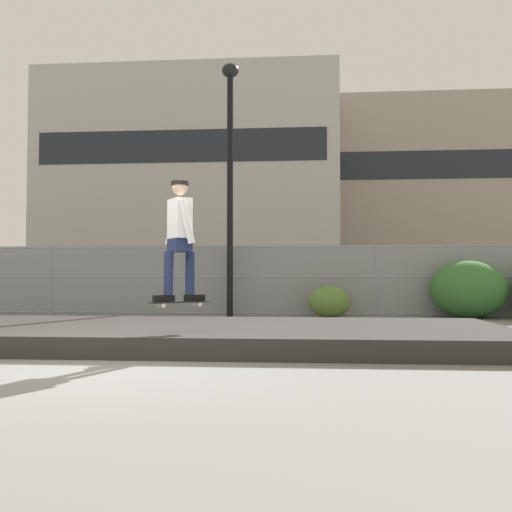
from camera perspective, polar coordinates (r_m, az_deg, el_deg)
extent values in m
plane|color=slate|center=(6.71, -16.54, -11.02)|extent=(120.00, 120.00, 0.00)
cube|color=#33302D|center=(8.76, -11.31, -7.99)|extent=(11.02, 3.50, 0.28)
cube|color=black|center=(7.43, -8.02, -4.80)|extent=(0.78, 0.61, 0.02)
cylinder|color=silver|center=(7.61, -6.44, -5.00)|extent=(0.06, 0.06, 0.05)
cylinder|color=silver|center=(7.44, -5.90, -5.07)|extent=(0.06, 0.06, 0.05)
cylinder|color=silver|center=(7.42, -10.15, -5.06)|extent=(0.06, 0.06, 0.05)
cylinder|color=silver|center=(7.25, -9.68, -5.13)|extent=(0.06, 0.06, 0.05)
cube|color=#99999E|center=(7.53, -6.17, -4.87)|extent=(0.12, 0.14, 0.01)
cube|color=#99999E|center=(7.34, -9.92, -4.93)|extent=(0.12, 0.14, 0.01)
cube|color=black|center=(7.51, -6.45, -4.37)|extent=(0.29, 0.24, 0.09)
cube|color=black|center=(7.35, -9.62, -4.40)|extent=(0.29, 0.24, 0.09)
cylinder|color=#1E284C|center=(7.48, -6.91, -1.82)|extent=(0.13, 0.13, 0.58)
cylinder|color=#1E284C|center=(7.36, -9.12, -1.80)|extent=(0.13, 0.13, 0.58)
cube|color=#1E284C|center=(7.43, -7.99, 1.11)|extent=(0.39, 0.42, 0.18)
cube|color=white|center=(7.46, -7.98, 3.88)|extent=(0.39, 0.44, 0.54)
cylinder|color=white|center=(7.68, -8.65, 3.26)|extent=(0.24, 0.20, 0.58)
cylinder|color=white|center=(7.23, -7.27, 3.59)|extent=(0.24, 0.20, 0.58)
sphere|color=tan|center=(7.51, -7.96, 7.10)|extent=(0.21, 0.21, 0.21)
cylinder|color=black|center=(7.52, -7.96, 7.54)|extent=(0.24, 0.24, 0.05)
cylinder|color=gray|center=(15.87, -20.73, -2.38)|extent=(0.06, 0.06, 1.85)
cylinder|color=gray|center=(14.50, 12.57, -2.51)|extent=(0.06, 0.06, 1.85)
cylinder|color=gray|center=(14.57, -4.85, 0.93)|extent=(26.38, 0.04, 0.04)
cylinder|color=gray|center=(14.55, -4.86, -2.18)|extent=(26.38, 0.04, 0.04)
cylinder|color=gray|center=(14.58, -4.87, -5.95)|extent=(26.38, 0.04, 0.04)
cube|color=gray|center=(14.55, -4.86, -2.55)|extent=(26.38, 0.01, 1.85)
cylinder|color=black|center=(14.14, -2.74, 6.28)|extent=(0.16, 0.16, 6.20)
ellipsoid|color=black|center=(14.97, -2.71, 18.80)|extent=(0.44, 0.44, 0.36)
cube|color=#474C54|center=(19.61, -20.54, -3.04)|extent=(4.49, 2.02, 0.70)
cube|color=#23282D|center=(19.68, -21.06, -1.08)|extent=(2.28, 1.71, 0.64)
cylinder|color=black|center=(19.96, -15.99, -4.07)|extent=(0.65, 0.27, 0.64)
cylinder|color=black|center=(18.34, -17.60, -4.24)|extent=(0.65, 0.27, 0.64)
cylinder|color=black|center=(20.95, -23.14, -3.89)|extent=(0.65, 0.27, 0.64)
cube|color=navy|center=(17.81, -4.42, -3.28)|extent=(4.47, 1.97, 0.70)
cube|color=#23282D|center=(17.84, -5.05, -1.12)|extent=(2.26, 1.68, 0.64)
cylinder|color=black|center=(18.57, 0.08, -4.31)|extent=(0.65, 0.26, 0.64)
cylinder|color=black|center=(16.86, -0.14, -4.54)|extent=(0.65, 0.26, 0.64)
cylinder|color=black|center=(18.87, -8.24, -4.25)|extent=(0.65, 0.26, 0.64)
cylinder|color=black|center=(17.20, -9.29, -4.47)|extent=(0.65, 0.26, 0.64)
cube|color=#B2AFA8|center=(49.37, -6.07, 6.96)|extent=(24.10, 14.94, 17.55)
cube|color=#1E232B|center=(42.58, -7.95, 11.32)|extent=(22.17, 0.04, 2.50)
cube|color=#9E9384|center=(56.90, 20.12, 5.77)|extent=(31.96, 11.84, 17.32)
cube|color=#1E232B|center=(51.61, 21.88, 8.92)|extent=(29.40, 0.04, 2.50)
ellipsoid|color=#567A33|center=(13.73, 7.68, -4.76)|extent=(1.04, 0.85, 0.80)
ellipsoid|color=#336B2D|center=(14.48, 21.31, -3.26)|extent=(1.85, 1.51, 1.43)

